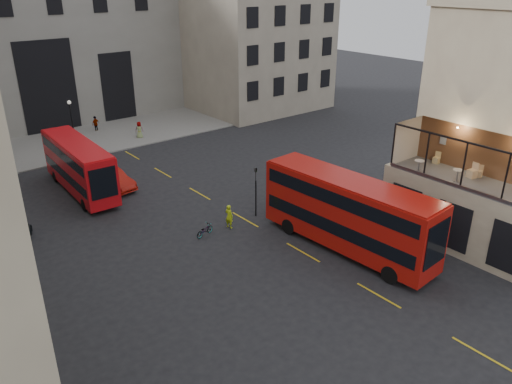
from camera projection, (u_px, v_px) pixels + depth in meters
ground at (400, 283)px, 28.80m from camera, size 140.00×140.00×0.00m
host_building_main at (510, 122)px, 31.43m from camera, size 7.26×11.40×15.10m
host_frontage at (466, 216)px, 31.65m from camera, size 3.00×11.00×4.50m
cafe_floor at (473, 183)px, 30.73m from camera, size 3.00×10.00×0.10m
gateway at (27, 41)px, 56.20m from camera, size 35.00×10.60×18.00m
building_right at (245, 24)px, 64.57m from camera, size 16.60×18.60×20.00m
pavement_far at (63, 143)px, 52.27m from camera, size 40.00×12.00×0.12m
traffic_light_near at (256, 186)px, 35.76m from camera, size 0.16×0.20×3.80m
street_lamp_b at (73, 130)px, 48.50m from camera, size 0.36×0.36×5.33m
bus_near at (348, 211)px, 31.32m from camera, size 3.44×12.19×4.81m
bus_far at (79, 164)px, 39.90m from camera, size 2.83×10.68×4.23m
car_a at (105, 182)px, 41.01m from camera, size 1.83×3.89×1.29m
car_b at (112, 179)px, 41.19m from camera, size 2.38×5.02×1.59m
car_c at (13, 238)px, 32.30m from camera, size 3.55×4.98×1.34m
bicycle at (205, 230)px, 33.81m from camera, size 1.62×0.89×0.81m
cyclist at (229, 216)px, 34.71m from camera, size 0.57×0.72×1.74m
pedestrian_a at (3, 159)px, 45.54m from camera, size 0.94×0.82×1.65m
pedestrian_b at (79, 158)px, 45.44m from camera, size 1.43×1.31×1.93m
pedestrian_c at (96, 124)px, 56.01m from camera, size 1.13×0.82×1.78m
pedestrian_d at (139, 130)px, 53.69m from camera, size 1.07×1.01×1.84m
cafe_table_mid at (458, 173)px, 30.64m from camera, size 0.61×0.61×0.76m
cafe_table_far at (419, 164)px, 32.13m from camera, size 0.61×0.61×0.77m
cafe_chair_b at (472, 173)px, 31.24m from camera, size 0.57×0.57×0.97m
cafe_chair_c at (479, 173)px, 31.38m from camera, size 0.46×0.46×0.77m
cafe_chair_d at (436, 160)px, 33.64m from camera, size 0.43×0.43×0.80m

